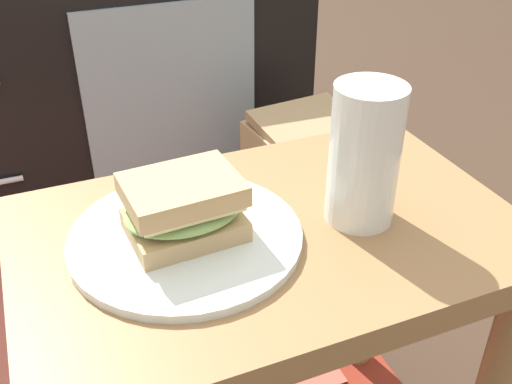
{
  "coord_description": "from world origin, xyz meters",
  "views": [
    {
      "loc": [
        -0.22,
        -0.49,
        0.85
      ],
      "look_at": [
        -0.02,
        0.0,
        0.51
      ],
      "focal_mm": 41.79,
      "sensor_mm": 36.0,
      "label": 1
    }
  ],
  "objects": [
    {
      "name": "side_table",
      "position": [
        0.0,
        0.0,
        0.37
      ],
      "size": [
        0.56,
        0.36,
        0.46
      ],
      "color": "olive",
      "rests_on": "ground"
    },
    {
      "name": "tv_cabinet",
      "position": [
        -0.04,
        0.95,
        0.29
      ],
      "size": [
        0.96,
        0.46,
        0.58
      ],
      "color": "black",
      "rests_on": "ground"
    },
    {
      "name": "area_rug",
      "position": [
        -0.2,
        0.45,
        0.0
      ],
      "size": [
        0.98,
        0.85,
        0.01
      ],
      "color": "maroon",
      "rests_on": "ground"
    },
    {
      "name": "plate",
      "position": [
        -0.09,
        0.01,
        0.47
      ],
      "size": [
        0.25,
        0.25,
        0.01
      ],
      "primitive_type": "cylinder",
      "color": "silver",
      "rests_on": "side_table"
    },
    {
      "name": "sandwich_front",
      "position": [
        -0.09,
        0.01,
        0.5
      ],
      "size": [
        0.13,
        0.1,
        0.07
      ],
      "color": "tan",
      "rests_on": "plate"
    },
    {
      "name": "beer_glass",
      "position": [
        0.1,
        -0.02,
        0.53
      ],
      "size": [
        0.08,
        0.08,
        0.16
      ],
      "color": "silver",
      "rests_on": "side_table"
    },
    {
      "name": "paper_bag",
      "position": [
        0.31,
        0.51,
        0.16
      ],
      "size": [
        0.23,
        0.2,
        0.33
      ],
      "color": "tan",
      "rests_on": "ground"
    }
  ]
}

